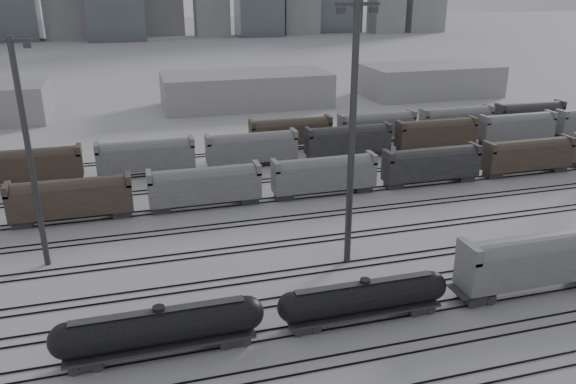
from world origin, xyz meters
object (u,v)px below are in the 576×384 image
object	(u,v)px
hopper_car_a	(540,257)
light_mast_c	(352,133)
tank_car_a	(160,328)
tank_car_b	(364,297)

from	to	relation	value
hopper_car_a	light_mast_c	bearing A→B (deg)	144.94
tank_car_a	tank_car_b	bearing A→B (deg)	0.00
tank_car_b	light_mast_c	world-z (taller)	light_mast_c
tank_car_b	light_mast_c	xyz separation A→B (m)	(2.75, 10.95, 12.26)
tank_car_b	hopper_car_a	bearing A→B (deg)	0.00
tank_car_b	hopper_car_a	world-z (taller)	hopper_car_a
tank_car_a	light_mast_c	world-z (taller)	light_mast_c
tank_car_a	hopper_car_a	xyz separation A→B (m)	(36.31, 0.00, 1.24)
tank_car_a	tank_car_b	xyz separation A→B (m)	(17.95, 0.00, -0.16)
tank_car_b	light_mast_c	size ratio (longest dim) A/B	0.59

